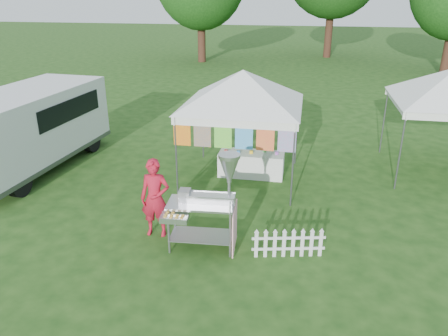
# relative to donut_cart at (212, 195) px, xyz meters

# --- Properties ---
(ground) EXTENTS (120.00, 120.00, 0.00)m
(ground) POSITION_rel_donut_cart_xyz_m (0.05, 0.12, -1.19)
(ground) COLOR #1A4012
(ground) RESTS_ON ground
(canopy_main) EXTENTS (4.24, 4.24, 3.45)m
(canopy_main) POSITION_rel_donut_cart_xyz_m (0.05, 3.61, 1.79)
(canopy_main) COLOR #59595E
(canopy_main) RESTS_ON ground
(donut_cart) EXTENTS (1.45, 1.08, 2.03)m
(donut_cart) POSITION_rel_donut_cart_xyz_m (0.00, 0.00, 0.00)
(donut_cart) COLOR gray
(donut_cart) RESTS_ON ground
(vendor) EXTENTS (0.64, 0.44, 1.71)m
(vendor) POSITION_rel_donut_cart_xyz_m (-1.28, 0.32, -0.34)
(vendor) COLOR #AE1529
(vendor) RESTS_ON ground
(cargo_van) EXTENTS (2.57, 5.58, 2.26)m
(cargo_van) POSITION_rel_donut_cart_xyz_m (-6.09, 3.39, 0.02)
(cargo_van) COLOR silver
(cargo_van) RESTS_ON ground
(picket_fence) EXTENTS (1.41, 0.34, 0.56)m
(picket_fence) POSITION_rel_donut_cart_xyz_m (1.53, -0.02, -0.91)
(picket_fence) COLOR silver
(picket_fence) RESTS_ON ground
(display_table) EXTENTS (1.80, 0.70, 0.68)m
(display_table) POSITION_rel_donut_cart_xyz_m (0.29, 3.89, -0.86)
(display_table) COLOR white
(display_table) RESTS_ON ground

